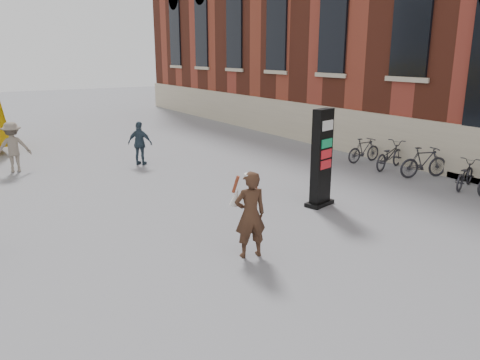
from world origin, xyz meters
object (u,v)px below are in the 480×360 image
pedestrian_b (13,147)px  pedestrian_c (140,143)px  woman (250,213)px  bike_5 (424,162)px  info_pylon (322,158)px  bike_7 (364,150)px  bike_6 (389,155)px  bike_4 (465,174)px

pedestrian_b → pedestrian_c: size_ratio=1.09×
woman → bike_5: bearing=-152.7°
info_pylon → bike_7: (4.96, 3.14, -0.85)m
info_pylon → bike_6: size_ratio=1.39×
pedestrian_c → bike_5: bearing=-177.4°
bike_4 → bike_5: 1.51m
pedestrian_b → bike_7: size_ratio=1.13×
woman → bike_5: (8.43, 2.25, -0.40)m
info_pylon → pedestrian_c: size_ratio=1.63×
woman → bike_5: size_ratio=1.04×
bike_7 → info_pylon: bearing=124.3°
pedestrian_c → woman: bearing=128.9°
bike_4 → bike_6: (0.00, 2.97, 0.07)m
bike_5 → pedestrian_b: bearing=73.3°
pedestrian_b → bike_5: size_ratio=1.01×
info_pylon → bike_6: 5.37m
info_pylon → bike_7: info_pylon is taller
info_pylon → woman: bearing=-167.4°
woman → bike_7: woman is taller
pedestrian_b → bike_4: 15.06m
info_pylon → woman: 3.93m
pedestrian_b → bike_7: (11.59, -5.41, -0.41)m
pedestrian_b → bike_4: size_ratio=1.07×
bike_5 → bike_6: bike_5 is taller
pedestrian_b → bike_4: bearing=144.1°
pedestrian_c → bike_6: 9.16m
pedestrian_b → bike_4: pedestrian_b is taller
bike_4 → bike_7: size_ratio=1.05×
pedestrian_c → bike_7: bearing=-163.9°
pedestrian_b → bike_6: 13.36m
woman → pedestrian_b: (-3.16, 10.36, -0.04)m
bike_7 → bike_4: bearing=-178.0°
info_pylon → bike_5: (4.96, 0.44, -0.80)m
pedestrian_b → bike_7: 12.80m
pedestrian_b → woman: bearing=110.7°
pedestrian_c → bike_4: bearing=176.9°
pedestrian_b → bike_5: 14.15m
woman → pedestrian_c: 9.12m
bike_4 → bike_7: bike_7 is taller
pedestrian_c → bike_6: (7.42, -5.36, -0.31)m
pedestrian_c → bike_4: pedestrian_c is taller
info_pylon → pedestrian_b: size_ratio=1.50×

